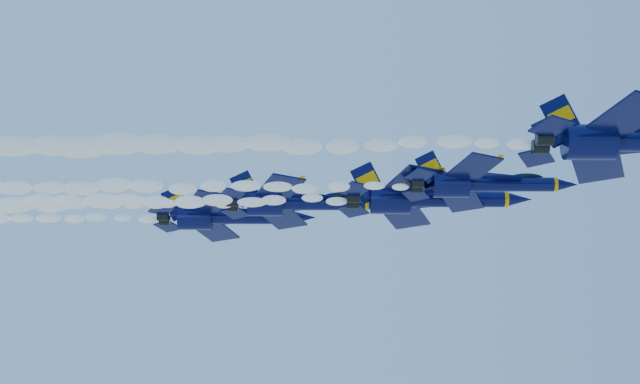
{
  "coord_description": "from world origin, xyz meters",
  "views": [
    {
      "loc": [
        -11.29,
        -77.07,
        115.42
      ],
      "look_at": [
        -11.1,
        2.61,
        152.85
      ],
      "focal_mm": 50.0,
      "sensor_mm": 36.0,
      "label": 1
    }
  ],
  "objects_px": {
    "jet_second": "(484,184)",
    "jet_third": "(427,199)",
    "jet_fifth": "(227,217)",
    "jet_fourth": "(298,203)",
    "jet_lead": "(636,141)"
  },
  "relations": [
    {
      "from": "jet_fifth",
      "to": "jet_second",
      "type": "bearing_deg",
      "value": -36.9
    },
    {
      "from": "jet_third",
      "to": "jet_fifth",
      "type": "xyz_separation_m",
      "value": [
        -21.27,
        13.94,
        4.09
      ]
    },
    {
      "from": "jet_fourth",
      "to": "jet_lead",
      "type": "bearing_deg",
      "value": -39.38
    },
    {
      "from": "jet_second",
      "to": "jet_third",
      "type": "height_order",
      "value": "jet_third"
    },
    {
      "from": "jet_third",
      "to": "jet_fifth",
      "type": "height_order",
      "value": "jet_fifth"
    },
    {
      "from": "jet_lead",
      "to": "jet_fifth",
      "type": "bearing_deg",
      "value": 140.45
    },
    {
      "from": "jet_lead",
      "to": "jet_fifth",
      "type": "relative_size",
      "value": 1.06
    },
    {
      "from": "jet_fourth",
      "to": "jet_fifth",
      "type": "height_order",
      "value": "jet_fifth"
    },
    {
      "from": "jet_second",
      "to": "jet_third",
      "type": "xyz_separation_m",
      "value": [
        -4.62,
        5.5,
        1.02
      ]
    },
    {
      "from": "jet_third",
      "to": "jet_fifth",
      "type": "relative_size",
      "value": 1.01
    },
    {
      "from": "jet_lead",
      "to": "jet_third",
      "type": "bearing_deg",
      "value": 133.16
    },
    {
      "from": "jet_lead",
      "to": "jet_second",
      "type": "relative_size",
      "value": 1.23
    },
    {
      "from": "jet_lead",
      "to": "jet_fourth",
      "type": "bearing_deg",
      "value": 140.62
    },
    {
      "from": "jet_second",
      "to": "jet_third",
      "type": "distance_m",
      "value": 7.26
    },
    {
      "from": "jet_second",
      "to": "jet_fifth",
      "type": "distance_m",
      "value": 32.78
    }
  ]
}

